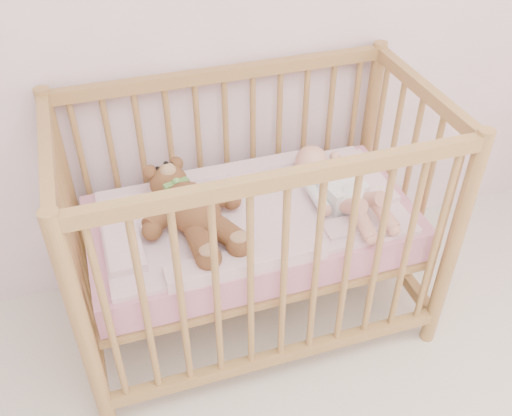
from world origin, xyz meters
name	(u,v)px	position (x,y,z in m)	size (l,w,h in m)	color
crib	(252,225)	(0.03, 1.60, 0.50)	(1.36, 0.76, 1.00)	#A47A45
mattress	(252,228)	(0.03, 1.60, 0.49)	(1.22, 0.62, 0.13)	pink
blanket	(252,212)	(0.03, 1.60, 0.56)	(1.10, 0.58, 0.06)	pink
baby	(336,184)	(0.36, 1.58, 0.64)	(0.28, 0.58, 0.14)	silver
teddy_bear	(193,210)	(-0.19, 1.58, 0.65)	(0.40, 0.57, 0.16)	brown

